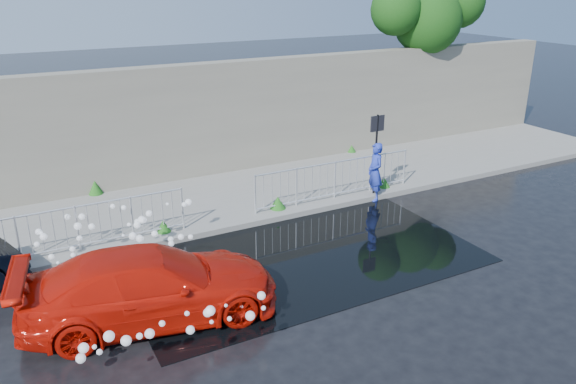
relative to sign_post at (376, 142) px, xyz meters
name	(u,v)px	position (x,y,z in m)	size (l,w,h in m)	color
ground	(300,278)	(-4.20, -3.10, -1.72)	(90.00, 90.00, 0.00)	black
pavement	(216,199)	(-4.20, 1.90, -1.65)	(30.00, 4.00, 0.15)	slate
curb	(244,224)	(-4.20, -0.10, -1.64)	(30.00, 0.25, 0.16)	slate
retaining_wall	(187,122)	(-4.20, 4.10, 0.18)	(30.00, 0.60, 3.50)	slate
puddle	(298,254)	(-3.70, -2.10, -1.72)	(8.00, 5.00, 0.01)	black
sign_post	(376,142)	(0.00, 0.00, 0.00)	(0.45, 0.06, 2.50)	black
tree	(429,15)	(5.37, 4.32, 3.05)	(4.87, 2.54, 6.16)	#332114
railing_left	(77,227)	(-8.20, 0.25, -0.99)	(5.05, 0.05, 1.10)	silver
railing_right	(335,178)	(-1.20, 0.25, -0.99)	(5.05, 0.05, 1.10)	silver
weeds	(200,201)	(-4.84, 1.43, -1.40)	(12.17, 3.93, 0.41)	#144C15
water_spray	(130,261)	(-7.54, -2.00, -0.99)	(3.63, 5.68, 1.06)	white
red_car	(151,286)	(-7.40, -3.08, -1.03)	(1.93, 4.75, 1.38)	red
person	(375,172)	(-0.06, -0.10, -0.87)	(0.62, 0.41, 1.71)	#2335AF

